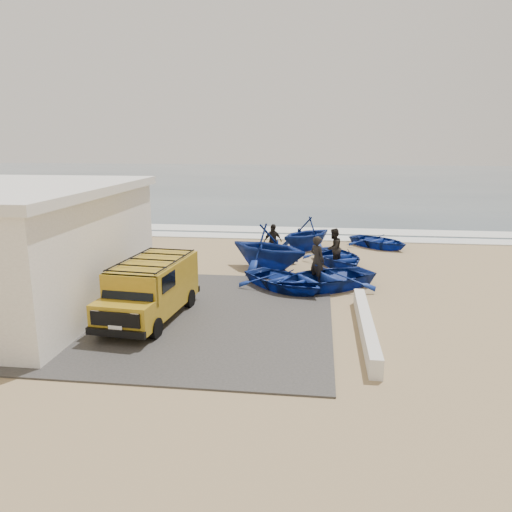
{
  "coord_description": "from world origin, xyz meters",
  "views": [
    {
      "loc": [
        3.48,
        -17.5,
        5.8
      ],
      "look_at": [
        1.02,
        1.91,
        1.2
      ],
      "focal_mm": 35.0,
      "sensor_mm": 36.0,
      "label": 1
    }
  ],
  "objects": [
    {
      "name": "parapet",
      "position": [
        5.0,
        -3.0,
        0.28
      ],
      "size": [
        0.35,
        6.0,
        0.55
      ],
      "primitive_type": "cube",
      "color": "silver",
      "rests_on": "ground"
    },
    {
      "name": "boat_near_left",
      "position": [
        2.21,
        1.34,
        0.39
      ],
      "size": [
        4.55,
        4.46,
        0.77
      ],
      "primitive_type": "imported",
      "rotation": [
        0.0,
        0.0,
        0.85
      ],
      "color": "navy",
      "rests_on": "ground"
    },
    {
      "name": "boat_far_left",
      "position": [
        2.87,
        8.79,
        0.89
      ],
      "size": [
        4.42,
        4.46,
        1.78
      ],
      "primitive_type": "imported",
      "rotation": [
        0.0,
        0.0,
        -0.72
      ],
      "color": "navy",
      "rests_on": "ground"
    },
    {
      "name": "fisherman_back",
      "position": [
        1.28,
        6.38,
        0.88
      ],
      "size": [
        1.09,
        0.96,
        1.76
      ],
      "primitive_type": "imported",
      "rotation": [
        0.0,
        0.0,
        0.64
      ],
      "color": "black",
      "rests_on": "ground"
    },
    {
      "name": "boat_mid_right",
      "position": [
        4.44,
        5.61,
        0.39
      ],
      "size": [
        3.87,
        4.45,
        0.77
      ],
      "primitive_type": "imported",
      "rotation": [
        0.0,
        0.0,
        0.39
      ],
      "color": "navy",
      "rests_on": "ground"
    },
    {
      "name": "boat_mid_left",
      "position": [
        1.24,
        4.47,
        1.04
      ],
      "size": [
        5.09,
        4.89,
        2.07
      ],
      "primitive_type": "imported",
      "rotation": [
        0.0,
        0.0,
        1.05
      ],
      "color": "navy",
      "rests_on": "ground"
    },
    {
      "name": "surf_wash",
      "position": [
        0.0,
        14.5,
        0.02
      ],
      "size": [
        180.0,
        2.2,
        0.04
      ],
      "primitive_type": "cube",
      "color": "white",
      "rests_on": "ground"
    },
    {
      "name": "boat_far_right",
      "position": [
        6.78,
        9.85,
        0.35
      ],
      "size": [
        4.14,
        4.04,
        0.7
      ],
      "primitive_type": "imported",
      "rotation": [
        0.0,
        0.0,
        0.85
      ],
      "color": "navy",
      "rests_on": "ground"
    },
    {
      "name": "fisherman_middle",
      "position": [
        4.2,
        5.08,
        0.92
      ],
      "size": [
        1.05,
        1.12,
        1.84
      ],
      "primitive_type": "imported",
      "rotation": [
        0.0,
        0.0,
        -2.09
      ],
      "color": "black",
      "rests_on": "ground"
    },
    {
      "name": "ocean",
      "position": [
        0.0,
        56.0,
        0.0
      ],
      "size": [
        180.0,
        88.0,
        0.01
      ],
      "primitive_type": "cube",
      "color": "#385166",
      "rests_on": "ground"
    },
    {
      "name": "ground",
      "position": [
        0.0,
        0.0,
        0.0
      ],
      "size": [
        160.0,
        160.0,
        0.0
      ],
      "primitive_type": "plane",
      "color": "tan"
    },
    {
      "name": "surf_line",
      "position": [
        0.0,
        12.0,
        0.03
      ],
      "size": [
        180.0,
        1.6,
        0.06
      ],
      "primitive_type": "cube",
      "color": "white",
      "rests_on": "ground"
    },
    {
      "name": "boat_near_right",
      "position": [
        3.74,
        1.69,
        0.44
      ],
      "size": [
        5.23,
        4.87,
        0.88
      ],
      "primitive_type": "imported",
      "rotation": [
        0.0,
        0.0,
        -1.0
      ],
      "color": "navy",
      "rests_on": "ground"
    },
    {
      "name": "fisherman_front",
      "position": [
        3.48,
        2.42,
        0.99
      ],
      "size": [
        0.85,
        0.85,
        1.98
      ],
      "primitive_type": "imported",
      "rotation": [
        0.0,
        0.0,
        2.36
      ],
      "color": "black",
      "rests_on": "ground"
    },
    {
      "name": "slab",
      "position": [
        -2.0,
        -2.0,
        0.03
      ],
      "size": [
        12.0,
        10.0,
        0.05
      ],
      "primitive_type": "cube",
      "color": "#413E3C",
      "rests_on": "ground"
    },
    {
      "name": "van",
      "position": [
        -1.9,
        -2.44,
        1.06
      ],
      "size": [
        2.24,
        4.77,
        1.98
      ],
      "rotation": [
        0.0,
        0.0,
        -0.1
      ],
      "color": "#B18A1A",
      "rests_on": "ground"
    }
  ]
}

